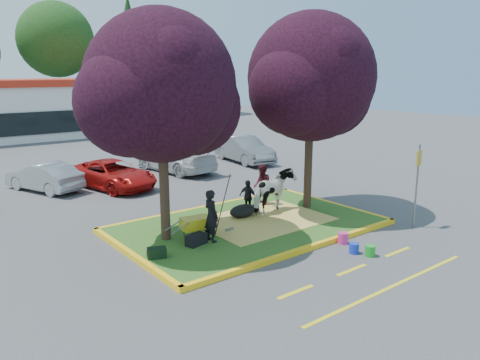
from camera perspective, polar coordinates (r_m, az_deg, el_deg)
ground at (r=15.26m, az=1.04°, el=-5.87°), size 90.00×90.00×0.00m
median_island at (r=15.23m, az=1.04°, el=-5.60°), size 8.00×5.00×0.15m
curb_near at (r=13.45m, az=8.05°, el=-8.31°), size 8.30×0.16×0.15m
curb_far at (r=17.22m, az=-4.37°, el=-3.42°), size 8.30×0.16×0.15m
curb_left at (r=13.21m, az=-13.03°, el=-8.93°), size 0.16×5.30×0.15m
curb_right at (r=17.97m, az=11.22°, el=-2.94°), size 0.16×5.30×0.15m
straw_bedding at (r=15.57m, az=2.77°, el=-4.88°), size 4.20×3.00×0.01m
tree_purple_left at (r=13.21m, az=-9.52°, el=10.34°), size 5.06×4.20×6.51m
tree_purple_right at (r=16.56m, az=8.75°, el=11.57°), size 5.30×4.40×6.82m
fire_lane_stripe_a at (r=11.13m, az=6.80°, el=-13.39°), size 1.10×0.12×0.01m
fire_lane_stripe_b at (r=12.50m, az=13.46°, el=-10.61°), size 1.10×0.12×0.01m
fire_lane_stripe_c at (r=14.02m, az=18.65°, el=-8.30°), size 1.10×0.12×0.01m
fire_lane_long at (r=11.87m, az=18.07°, el=-12.23°), size 6.00×0.10×0.01m
retail_building at (r=40.82m, az=-22.34°, el=8.27°), size 20.40×8.40×4.40m
treeline at (r=49.98m, az=-26.94°, el=14.85°), size 46.58×7.80×14.63m
cow at (r=16.26m, az=4.15°, el=-1.39°), size 1.92×1.21×1.50m
calf at (r=15.79m, az=0.34°, el=-3.80°), size 1.15×0.88×0.44m
handler at (r=13.47m, az=-3.53°, el=-4.37°), size 0.38×0.57×1.53m
visitor_a at (r=17.15m, az=2.71°, el=-0.60°), size 0.84×0.91×1.51m
visitor_b at (r=16.18m, az=0.93°, el=-2.04°), size 0.45×0.74×1.17m
wheelbarrow at (r=14.00m, az=-5.39°, el=-5.28°), size 1.56×0.62×0.59m
gear_bag_dark at (r=13.42m, az=-5.36°, el=-7.24°), size 0.66×0.46×0.31m
gear_bag_green at (r=12.68m, az=-10.11°, el=-8.72°), size 0.57×0.47×0.26m
sign_post at (r=15.92m, az=20.82°, el=0.42°), size 0.38×0.09×2.72m
bucket_green at (r=13.46m, az=15.59°, el=-8.31°), size 0.32×0.32×0.30m
bucket_pink at (r=14.21m, az=12.44°, el=-6.92°), size 0.39×0.39×0.33m
bucket_blue at (r=13.54m, az=13.72°, el=-8.09°), size 0.31×0.31×0.29m
car_silver at (r=21.51m, az=-22.78°, el=0.38°), size 2.54×3.93×1.22m
car_red at (r=21.04m, az=-15.27°, el=0.67°), size 2.97×4.71×1.21m
car_white at (r=23.96m, az=-7.80°, el=2.74°), size 2.54×5.12×1.43m
car_grey at (r=26.24m, az=0.49°, el=3.77°), size 2.01×4.53×1.44m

